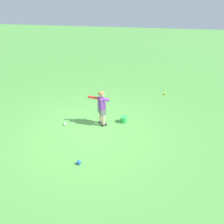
{
  "coord_description": "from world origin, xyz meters",
  "views": [
    {
      "loc": [
        5.12,
        1.49,
        3.59
      ],
      "look_at": [
        -0.5,
        0.51,
        0.45
      ],
      "focal_mm": 35.94,
      "sensor_mm": 36.0,
      "label": 1
    }
  ],
  "objects_px": {
    "play_ball_center_lawn": "(165,94)",
    "toy_bucket": "(124,119)",
    "child_batter": "(102,105)",
    "play_ball_far_right": "(65,124)",
    "play_ball_far_left": "(79,162)",
    "play_ball_midfield": "(104,98)"
  },
  "relations": [
    {
      "from": "play_ball_far_right",
      "to": "toy_bucket",
      "type": "xyz_separation_m",
      "value": [
        -0.47,
        1.71,
        0.06
      ]
    },
    {
      "from": "play_ball_midfield",
      "to": "toy_bucket",
      "type": "relative_size",
      "value": 0.35
    },
    {
      "from": "toy_bucket",
      "to": "play_ball_center_lawn",
      "type": "bearing_deg",
      "value": 150.26
    },
    {
      "from": "play_ball_far_right",
      "to": "play_ball_midfield",
      "type": "height_order",
      "value": "same"
    },
    {
      "from": "play_ball_midfield",
      "to": "play_ball_far_right",
      "type": "bearing_deg",
      "value": -22.0
    },
    {
      "from": "child_batter",
      "to": "play_ball_center_lawn",
      "type": "bearing_deg",
      "value": 142.54
    },
    {
      "from": "play_ball_midfield",
      "to": "play_ball_center_lawn",
      "type": "distance_m",
      "value": 2.38
    },
    {
      "from": "child_batter",
      "to": "play_ball_midfield",
      "type": "relative_size",
      "value": 14.39
    },
    {
      "from": "child_batter",
      "to": "play_ball_midfield",
      "type": "bearing_deg",
      "value": -170.29
    },
    {
      "from": "play_ball_far_left",
      "to": "play_ball_center_lawn",
      "type": "distance_m",
      "value": 4.83
    },
    {
      "from": "play_ball_center_lawn",
      "to": "toy_bucket",
      "type": "height_order",
      "value": "toy_bucket"
    },
    {
      "from": "toy_bucket",
      "to": "child_batter",
      "type": "bearing_deg",
      "value": -69.7
    },
    {
      "from": "child_batter",
      "to": "play_ball_center_lawn",
      "type": "xyz_separation_m",
      "value": [
        -2.53,
        1.94,
        -0.61
      ]
    },
    {
      "from": "play_ball_center_lawn",
      "to": "toy_bucket",
      "type": "xyz_separation_m",
      "value": [
        2.3,
        -1.31,
        0.06
      ]
    },
    {
      "from": "child_batter",
      "to": "play_ball_far_right",
      "type": "height_order",
      "value": "child_batter"
    },
    {
      "from": "play_ball_far_right",
      "to": "play_ball_midfield",
      "type": "xyz_separation_m",
      "value": [
        -1.96,
        0.79,
        -0.0
      ]
    },
    {
      "from": "play_ball_far_right",
      "to": "play_ball_far_left",
      "type": "distance_m",
      "value": 1.83
    },
    {
      "from": "play_ball_far_left",
      "to": "play_ball_center_lawn",
      "type": "height_order",
      "value": "play_ball_far_left"
    },
    {
      "from": "play_ball_far_left",
      "to": "toy_bucket",
      "type": "bearing_deg",
      "value": 159.07
    },
    {
      "from": "play_ball_center_lawn",
      "to": "toy_bucket",
      "type": "distance_m",
      "value": 2.65
    },
    {
      "from": "play_ball_far_right",
      "to": "play_ball_far_left",
      "type": "bearing_deg",
      "value": 30.37
    },
    {
      "from": "play_ball_midfield",
      "to": "toy_bucket",
      "type": "height_order",
      "value": "toy_bucket"
    }
  ]
}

